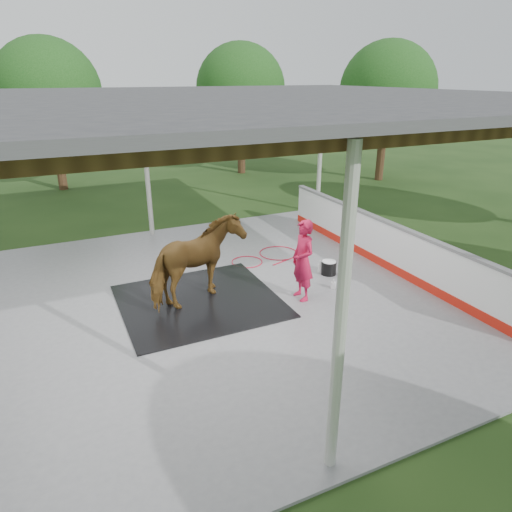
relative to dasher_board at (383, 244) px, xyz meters
name	(u,v)px	position (x,y,z in m)	size (l,w,h in m)	color
ground	(204,303)	(-4.60, 0.00, -0.59)	(100.00, 100.00, 0.00)	#1E3814
concrete_slab	(204,301)	(-4.60, 0.00, -0.57)	(12.00, 10.00, 0.05)	slate
pavilion_structure	(195,103)	(-4.60, 0.00, 3.37)	(12.60, 10.60, 4.05)	beige
dasher_board	(383,244)	(0.00, 0.00, 0.00)	(0.16, 8.00, 1.15)	red
tree_belt	(196,109)	(-4.30, 0.90, 3.20)	(28.00, 28.00, 5.80)	#382314
rubber_mat	(199,301)	(-4.70, 0.00, -0.53)	(3.15, 2.95, 0.02)	black
horse	(197,262)	(-4.70, 0.00, 0.34)	(0.93, 2.04, 1.72)	brown
handler	(303,260)	(-2.70, -0.75, 0.31)	(0.62, 0.41, 1.71)	#C0143D
wash_bucket	(329,267)	(-1.50, 0.05, -0.37)	(0.35, 0.35, 0.33)	black
soap_bottle_a	(320,267)	(-1.65, 0.18, -0.38)	(0.12, 0.12, 0.32)	silver
soap_bottle_b	(333,284)	(-1.83, -0.65, -0.43)	(0.10, 0.10, 0.22)	#338CD8
hose_coil	(268,256)	(-2.32, 1.63, -0.53)	(2.28, 1.18, 0.02)	#B60D26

